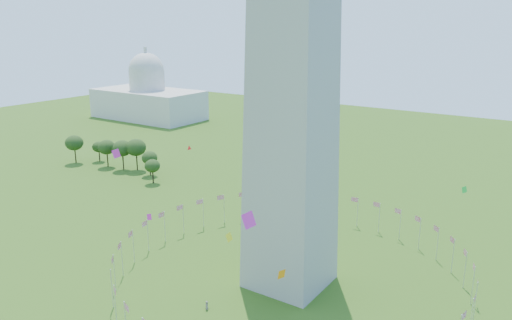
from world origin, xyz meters
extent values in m
cylinder|color=silver|center=(40.00, 50.00, 4.50)|extent=(0.24, 0.24, 9.00)
cylinder|color=silver|center=(39.39, 56.95, 4.50)|extent=(0.24, 0.24, 9.00)
cylinder|color=silver|center=(37.59, 63.68, 4.50)|extent=(0.24, 0.24, 9.00)
cylinder|color=silver|center=(34.64, 70.00, 4.50)|extent=(0.24, 0.24, 9.00)
cylinder|color=silver|center=(30.64, 75.71, 4.50)|extent=(0.24, 0.24, 9.00)
cylinder|color=silver|center=(25.71, 80.64, 4.50)|extent=(0.24, 0.24, 9.00)
cylinder|color=silver|center=(20.00, 84.64, 4.50)|extent=(0.24, 0.24, 9.00)
cylinder|color=silver|center=(13.68, 87.59, 4.50)|extent=(0.24, 0.24, 9.00)
cylinder|color=silver|center=(6.95, 89.39, 4.50)|extent=(0.24, 0.24, 9.00)
cylinder|color=silver|center=(0.00, 90.00, 4.50)|extent=(0.24, 0.24, 9.00)
cylinder|color=silver|center=(-6.95, 89.39, 4.50)|extent=(0.24, 0.24, 9.00)
cylinder|color=silver|center=(-13.68, 87.59, 4.50)|extent=(0.24, 0.24, 9.00)
cylinder|color=silver|center=(-20.00, 84.64, 4.50)|extent=(0.24, 0.24, 9.00)
cylinder|color=silver|center=(-25.71, 80.64, 4.50)|extent=(0.24, 0.24, 9.00)
cylinder|color=silver|center=(-30.64, 75.71, 4.50)|extent=(0.24, 0.24, 9.00)
cylinder|color=silver|center=(-34.64, 70.00, 4.50)|extent=(0.24, 0.24, 9.00)
cylinder|color=silver|center=(-37.59, 63.68, 4.50)|extent=(0.24, 0.24, 9.00)
cylinder|color=silver|center=(-39.39, 56.95, 4.50)|extent=(0.24, 0.24, 9.00)
cylinder|color=silver|center=(-40.00, 50.00, 4.50)|extent=(0.24, 0.24, 9.00)
cylinder|color=silver|center=(-39.39, 43.05, 4.50)|extent=(0.24, 0.24, 9.00)
cylinder|color=silver|center=(-37.59, 36.32, 4.50)|extent=(0.24, 0.24, 9.00)
cylinder|color=silver|center=(-34.64, 30.00, 4.50)|extent=(0.24, 0.24, 9.00)
cylinder|color=silver|center=(-30.64, 24.29, 4.50)|extent=(0.24, 0.24, 9.00)
cylinder|color=silver|center=(-25.71, 19.36, 4.50)|extent=(0.24, 0.24, 9.00)
cylinder|color=silver|center=(-20.00, 15.36, 4.50)|extent=(0.24, 0.24, 9.00)
imported|color=#746B5D|center=(-8.55, 29.96, 0.98)|extent=(1.07, 1.16, 1.95)
plane|color=#CC2699|center=(-13.73, 13.30, 37.25)|extent=(0.65, 1.79, 1.90)
plane|color=red|center=(-39.60, 60.84, 24.67)|extent=(0.42, 1.66, 1.62)
plane|color=blue|center=(-10.47, 46.62, 9.52)|extent=(1.14, 0.72, 1.34)
plane|color=yellow|center=(8.54, 15.82, 26.29)|extent=(1.62, 0.41, 1.62)
plane|color=green|center=(37.65, 41.55, 32.52)|extent=(0.99, 0.93, 1.36)
plane|color=orange|center=(14.42, 22.30, 18.69)|extent=(1.76, 1.29, 1.82)
plane|color=#CC2699|center=(-42.03, 46.36, 8.08)|extent=(0.75, 1.68, 1.71)
plane|color=#CC2699|center=(25.18, -2.53, 39.28)|extent=(1.90, 0.81, 2.02)
ellipsoid|color=#2C4B19|center=(-129.21, 87.07, 5.98)|extent=(7.65, 7.65, 11.96)
ellipsoid|color=#2C4B19|center=(-122.85, 94.67, 4.33)|extent=(5.54, 5.54, 8.66)
ellipsoid|color=#2C4B19|center=(-113.10, 91.07, 5.66)|extent=(7.24, 7.24, 11.32)
ellipsoid|color=#2C4B19|center=(-104.02, 91.62, 6.09)|extent=(7.80, 7.80, 12.19)
ellipsoid|color=#2C4B19|center=(-98.88, 94.41, 6.43)|extent=(8.23, 8.23, 12.86)
ellipsoid|color=#2C4B19|center=(-89.01, 92.21, 4.84)|extent=(6.20, 6.20, 9.69)
ellipsoid|color=#2C4B19|center=(-80.81, 85.62, 4.55)|extent=(5.83, 5.83, 9.11)
camera|label=1|loc=(52.76, -41.95, 59.05)|focal=35.00mm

